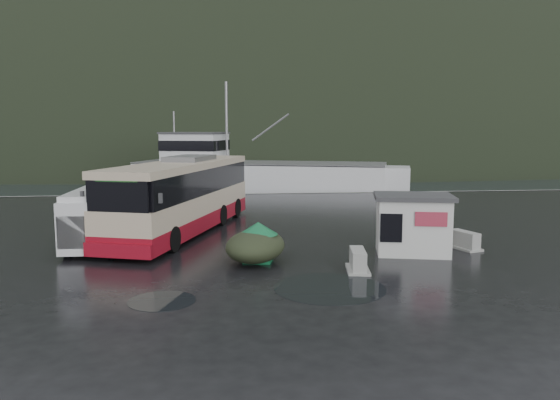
{
  "coord_description": "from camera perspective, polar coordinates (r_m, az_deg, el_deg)",
  "views": [
    {
      "loc": [
        -1.37,
        -21.75,
        4.99
      ],
      "look_at": [
        1.18,
        3.23,
        1.7
      ],
      "focal_mm": 35.0,
      "sensor_mm": 36.0,
      "label": 1
    }
  ],
  "objects": [
    {
      "name": "white_van",
      "position": [
        24.84,
        -18.27,
        -4.51
      ],
      "size": [
        2.05,
        5.89,
        2.46
      ],
      "primitive_type": null,
      "rotation": [
        0.0,
        0.0,
        -0.0
      ],
      "color": "silver",
      "rests_on": "ground"
    },
    {
      "name": "dome_tent",
      "position": [
        20.79,
        -2.58,
        -6.43
      ],
      "size": [
        3.03,
        3.57,
        1.19
      ],
      "primitive_type": null,
      "rotation": [
        0.0,
        0.0,
        -0.33
      ],
      "color": "#29311D",
      "rests_on": "ground"
    },
    {
      "name": "jersey_barrier_a",
      "position": [
        19.64,
        8.12,
        -7.34
      ],
      "size": [
        0.98,
        1.63,
        0.77
      ],
      "primitive_type": null,
      "rotation": [
        0.0,
        0.0,
        -0.14
      ],
      "color": "#999993",
      "rests_on": "ground"
    },
    {
      "name": "coach_bus",
      "position": [
        27.05,
        -10.05,
        -3.28
      ],
      "size": [
        7.01,
        13.36,
        3.68
      ],
      "primitive_type": null,
      "rotation": [
        0.0,
        0.0,
        -0.31
      ],
      "color": "#C0AD91",
      "rests_on": "ground"
    },
    {
      "name": "waste_bin_left",
      "position": [
        20.85,
        -2.28,
        -6.39
      ],
      "size": [
        1.28,
        1.28,
        1.5
      ],
      "primitive_type": null,
      "rotation": [
        0.0,
        0.0,
        -0.22
      ],
      "color": "#116537",
      "rests_on": "ground"
    },
    {
      "name": "harbor_water",
      "position": [
        131.85,
        -5.26,
        5.27
      ],
      "size": [
        300.0,
        180.0,
        0.02
      ],
      "primitive_type": "cube",
      "color": "black",
      "rests_on": "ground"
    },
    {
      "name": "fishing_trawler",
      "position": [
        49.59,
        -2.15,
        1.69
      ],
      "size": [
        27.04,
        13.77,
        10.62
      ],
      "primitive_type": null,
      "rotation": [
        0.0,
        0.0,
        -0.32
      ],
      "color": "silver",
      "rests_on": "ground"
    },
    {
      "name": "puddles",
      "position": [
        17.14,
        1.27,
        -9.45
      ],
      "size": [
        7.9,
        3.57,
        0.01
      ],
      "color": "black",
      "rests_on": "ground"
    },
    {
      "name": "waste_bin_right",
      "position": [
        22.72,
        14.17,
        -5.46
      ],
      "size": [
        1.49,
        1.49,
        1.61
      ],
      "primitive_type": null,
      "rotation": [
        0.0,
        0.0,
        -0.37
      ],
      "color": "#116537",
      "rests_on": "ground"
    },
    {
      "name": "headland",
      "position": [
        272.04,
        -3.46,
        6.41
      ],
      "size": [
        780.0,
        540.0,
        570.0
      ],
      "primitive_type": "ellipsoid",
      "color": "black",
      "rests_on": "ground"
    },
    {
      "name": "ground",
      "position": [
        22.36,
        -2.19,
        -5.44
      ],
      "size": [
        160.0,
        160.0,
        0.0
      ],
      "primitive_type": "plane",
      "color": "black",
      "rests_on": "ground"
    },
    {
      "name": "quay_edge",
      "position": [
        42.07,
        -3.93,
        0.64
      ],
      "size": [
        160.0,
        0.6,
        1.5
      ],
      "primitive_type": "cube",
      "color": "#999993",
      "rests_on": "ground"
    },
    {
      "name": "ticket_kiosk",
      "position": [
        22.75,
        13.6,
        -5.42
      ],
      "size": [
        3.49,
        2.94,
        2.39
      ],
      "primitive_type": null,
      "rotation": [
        0.0,
        0.0,
        -0.22
      ],
      "color": "silver",
      "rests_on": "ground"
    },
    {
      "name": "jersey_barrier_b",
      "position": [
        24.17,
        18.68,
        -4.85
      ],
      "size": [
        1.17,
        1.64,
        0.74
      ],
      "primitive_type": null,
      "rotation": [
        0.0,
        0.0,
        0.32
      ],
      "color": "#999993",
      "rests_on": "ground"
    }
  ]
}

